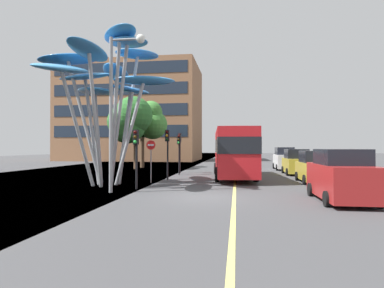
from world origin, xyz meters
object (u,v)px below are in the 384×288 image
(car_parked_near, at_px, (341,177))
(car_side_street, at_px, (284,159))
(leaf_sculpture, at_px, (107,76))
(traffic_light_island_mid, at_px, (179,146))
(traffic_light_kerb_near, at_px, (136,146))
(street_lamp, at_px, (119,92))
(no_entry_sign, at_px, (151,155))
(car_parked_far, at_px, (296,163))
(traffic_light_kerb_far, at_px, (167,144))
(red_bus, at_px, (233,150))
(traffic_light_opposite, at_px, (180,144))
(car_parked_mid, at_px, (315,168))

(car_parked_near, relative_size, car_side_street, 1.01)
(leaf_sculpture, relative_size, traffic_light_island_mid, 2.76)
(traffic_light_kerb_near, height_order, car_parked_near, traffic_light_kerb_near)
(car_side_street, bearing_deg, traffic_light_kerb_near, -121.11)
(street_lamp, bearing_deg, no_entry_sign, 85.63)
(car_parked_far, xyz_separation_m, street_lamp, (-10.77, -12.47, 4.02))
(leaf_sculpture, relative_size, street_lamp, 1.16)
(leaf_sculpture, xyz_separation_m, car_parked_far, (12.73, 9.31, -5.59))
(leaf_sculpture, relative_size, traffic_light_kerb_far, 2.63)
(red_bus, bearing_deg, car_parked_far, 34.87)
(traffic_light_kerb_near, xyz_separation_m, car_parked_far, (10.33, 11.04, -1.35))
(traffic_light_opposite, bearing_deg, car_parked_near, -55.88)
(traffic_light_kerb_near, distance_m, car_parked_near, 10.15)
(traffic_light_kerb_near, bearing_deg, traffic_light_island_mid, 86.01)
(car_parked_far, bearing_deg, traffic_light_island_mid, -170.43)
(traffic_light_island_mid, xyz_separation_m, no_entry_sign, (-0.73, -6.09, -0.61))
(traffic_light_island_mid, bearing_deg, street_lamp, -95.74)
(leaf_sculpture, bearing_deg, red_bus, 37.05)
(leaf_sculpture, xyz_separation_m, street_lamp, (1.96, -3.16, -1.57))
(car_parked_mid, bearing_deg, car_side_street, 90.80)
(leaf_sculpture, relative_size, car_parked_far, 2.26)
(traffic_light_kerb_near, bearing_deg, car_parked_far, 46.88)
(car_side_street, bearing_deg, traffic_light_kerb_far, -129.87)
(traffic_light_island_mid, distance_m, car_parked_near, 15.10)
(car_parked_far, bearing_deg, traffic_light_kerb_far, -149.88)
(traffic_light_kerb_near, xyz_separation_m, car_parked_mid, (10.37, 4.67, -1.38))
(car_parked_far, relative_size, car_side_street, 0.92)
(traffic_light_kerb_near, bearing_deg, red_bus, 55.26)
(traffic_light_island_mid, height_order, car_side_street, traffic_light_island_mid)
(traffic_light_opposite, height_order, no_entry_sign, traffic_light_opposite)
(car_parked_mid, bearing_deg, car_parked_near, -95.08)
(leaf_sculpture, xyz_separation_m, traffic_light_opposite, (2.81, 9.43, -4.02))
(leaf_sculpture, bearing_deg, car_parked_near, -19.62)
(car_parked_mid, xyz_separation_m, car_parked_far, (-0.04, 6.36, 0.03))
(red_bus, height_order, traffic_light_kerb_far, red_bus)
(traffic_light_kerb_far, bearing_deg, traffic_light_island_mid, 88.61)
(car_parked_mid, relative_size, car_parked_far, 1.01)
(traffic_light_kerb_near, xyz_separation_m, street_lamp, (-0.43, -1.44, 2.67))
(red_bus, xyz_separation_m, leaf_sculpture, (-7.54, -5.69, 4.52))
(traffic_light_kerb_far, height_order, car_parked_far, traffic_light_kerb_far)
(car_side_street, bearing_deg, leaf_sculpture, -129.68)
(no_entry_sign, bearing_deg, traffic_light_kerb_far, 72.96)
(traffic_light_kerb_far, bearing_deg, traffic_light_kerb_near, -95.94)
(traffic_light_kerb_far, xyz_separation_m, car_side_street, (9.64, 11.54, -1.46))
(leaf_sculpture, bearing_deg, traffic_light_kerb_far, 50.92)
(leaf_sculpture, distance_m, traffic_light_opposite, 10.63)
(traffic_light_opposite, xyz_separation_m, car_parked_near, (9.32, -13.75, -1.52))
(car_parked_far, distance_m, no_entry_sign, 12.98)
(car_parked_near, distance_m, car_side_street, 19.51)
(traffic_light_opposite, bearing_deg, traffic_light_kerb_near, -92.11)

